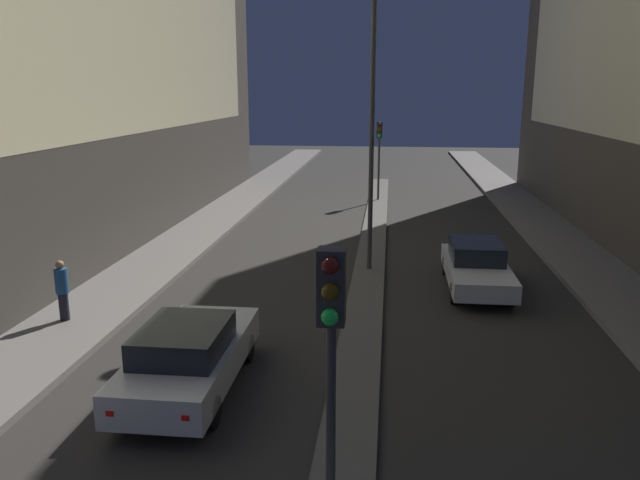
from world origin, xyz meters
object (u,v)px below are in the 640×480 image
pedestrian_on_left_sidewalk (62,289)px  car_left_lane (189,356)px  traffic_light_near (331,344)px  street_lamp (373,73)px  car_right_lane (476,266)px  traffic_light_mid (379,143)px

pedestrian_on_left_sidewalk → car_left_lane: bearing=-35.4°
traffic_light_near → car_left_lane: (-3.43, 4.91, -2.51)m
traffic_light_near → car_left_lane: size_ratio=0.90×
street_lamp → pedestrian_on_left_sidewalk: 11.41m
street_lamp → pedestrian_on_left_sidewalk: bearing=-142.7°
car_right_lane → traffic_light_mid: bearing=102.6°
traffic_light_near → car_left_lane: bearing=124.9°
traffic_light_near → car_right_lane: traffic_light_near is taller
car_left_lane → pedestrian_on_left_sidewalk: pedestrian_on_left_sidewalk is taller
car_left_lane → car_right_lane: (6.86, 7.74, -0.04)m
traffic_light_mid → car_left_lane: traffic_light_mid is taller
traffic_light_near → traffic_light_mid: size_ratio=1.00×
traffic_light_near → car_right_lane: (3.43, 12.65, -2.56)m
traffic_light_near → car_right_lane: bearing=74.8°
traffic_light_near → pedestrian_on_left_sidewalk: size_ratio=2.63×
car_right_lane → pedestrian_on_left_sidewalk: bearing=-158.0°
traffic_light_near → pedestrian_on_left_sidewalk: traffic_light_near is taller
traffic_light_near → street_lamp: size_ratio=0.44×
traffic_light_mid → street_lamp: size_ratio=0.44×
traffic_light_near → car_left_lane: 6.49m
car_right_lane → pedestrian_on_left_sidewalk: 12.21m
car_left_lane → car_right_lane: size_ratio=1.00×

